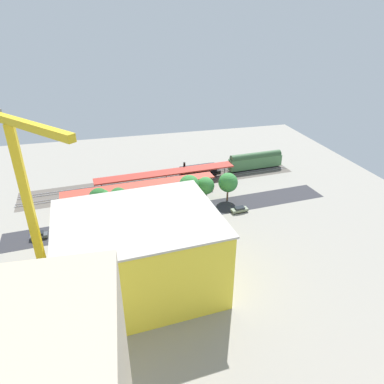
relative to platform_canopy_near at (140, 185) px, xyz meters
name	(u,v)px	position (x,y,z in m)	size (l,w,h in m)	color
ground_plane	(177,210)	(-8.62, 11.42, -3.75)	(144.67, 144.67, 0.00)	gray
rail_bed	(164,182)	(-8.62, -8.34, -3.75)	(90.42, 13.01, 0.01)	#5B544C
street_asphalt	(178,214)	(-8.62, 13.47, -3.75)	(90.42, 9.00, 0.01)	#2D2D33
track_rails	(164,181)	(-8.62, -8.34, -3.57)	(90.19, 13.08, 0.12)	#9E9EA8
platform_canopy_near	(140,185)	(0.00, 0.00, 0.00)	(46.78, 7.79, 3.96)	#C63D2D
platform_canopy_far	(166,173)	(-9.20, -6.85, 0.07)	(46.40, 7.99, 4.07)	#A82D23
locomotive	(200,170)	(-21.75, -10.83, -1.89)	(14.67, 3.92, 5.30)	black
passenger_coach	(255,160)	(-42.39, -10.84, -0.45)	(20.15, 4.26, 6.24)	black
parked_car_0	(239,210)	(-25.56, 16.86, -3.06)	(4.90, 2.27, 1.54)	black
parked_car_1	(211,214)	(-17.05, 17.00, -3.03)	(4.17, 2.20, 1.62)	black
parked_car_2	(187,216)	(-10.50, 16.79, -2.98)	(4.70, 2.19, 1.73)	black
parked_car_3	(157,221)	(-2.21, 16.95, -3.05)	(4.72, 2.16, 1.57)	black
parked_car_4	(131,224)	(4.82, 16.81, -2.99)	(4.73, 2.00, 1.74)	black
parked_car_5	(99,228)	(12.79, 16.87, -2.96)	(4.22, 2.13, 1.77)	black
parked_car_6	(68,232)	(20.58, 16.86, -3.01)	(4.62, 2.12, 1.66)	black
parked_car_7	(39,236)	(27.34, 16.59, -3.01)	(4.18, 2.10, 1.68)	black
construction_building	(140,254)	(4.73, 40.07, 4.25)	(29.56, 23.21, 16.00)	yellow
construction_roof_slab	(137,218)	(4.73, 40.07, 12.44)	(30.16, 23.81, 0.40)	#B7B2A8
tower_crane	(32,205)	(22.05, 38.98, 16.84)	(14.84, 17.62, 36.19)	gray
box_truck_0	(155,232)	(-0.64, 23.43, -2.15)	(9.11, 3.47, 3.20)	black
box_truck_1	(168,228)	(-4.04, 22.75, -2.10)	(9.32, 2.69, 3.32)	black
street_tree_0	(101,200)	(11.74, 9.35, 1.14)	(6.08, 6.08, 7.94)	brown
street_tree_1	(119,197)	(7.00, 8.29, 1.06)	(5.07, 5.07, 7.37)	brown
street_tree_2	(189,185)	(-13.32, 7.65, 1.71)	(6.19, 6.19, 8.57)	brown
street_tree_3	(99,198)	(12.22, 9.18, 1.80)	(5.42, 5.42, 8.29)	brown
street_tree_4	(228,183)	(-24.60, 9.36, 2.11)	(5.73, 5.73, 8.75)	brown
street_tree_5	(205,186)	(-18.01, 8.42, 1.42)	(5.20, 5.20, 7.78)	brown
traffic_light	(207,188)	(-18.28, 8.89, 0.89)	(0.50, 0.36, 7.05)	#333333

